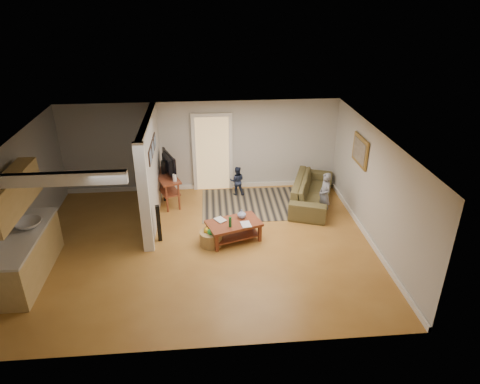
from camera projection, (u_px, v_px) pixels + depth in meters
name	position (u px, v px, depth m)	size (l,w,h in m)	color
ground	(204.00, 245.00, 9.55)	(7.50, 7.50, 0.00)	#935E25
room_shell	(152.00, 180.00, 9.21)	(7.54, 6.02, 2.52)	#B4B3AD
area_rug	(252.00, 204.00, 11.33)	(2.61, 1.90, 0.01)	black
sofa	(311.00, 203.00, 11.40)	(2.34, 0.92, 0.68)	#3F381F
coffee_table	(234.00, 226.00, 9.61)	(1.33, 1.02, 0.70)	#5E2816
tv_console	(166.00, 177.00, 11.13)	(0.88, 1.34, 1.08)	#5E2816
speaker_left	(159.00, 223.00, 9.54)	(0.09, 0.09, 0.89)	black
speaker_right	(165.00, 181.00, 11.30)	(0.11, 0.11, 1.13)	black
toy_basket	(211.00, 237.00, 9.50)	(0.50, 0.50, 0.45)	#9C7F43
child	(323.00, 215.00, 10.80)	(0.42, 0.27, 1.14)	slate
toddler	(237.00, 194.00, 11.85)	(0.40, 0.31, 0.83)	#1D263D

